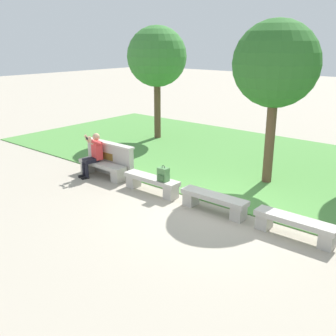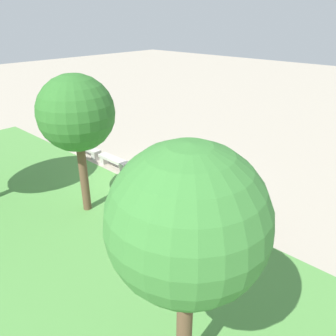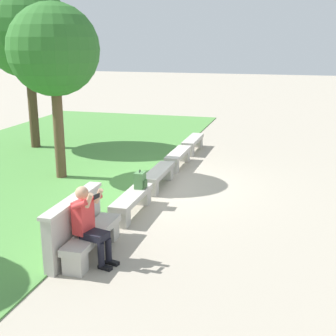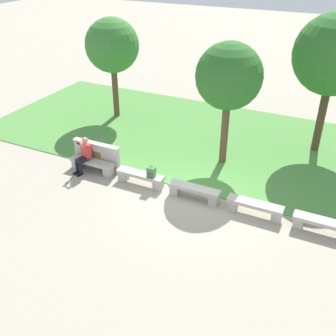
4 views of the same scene
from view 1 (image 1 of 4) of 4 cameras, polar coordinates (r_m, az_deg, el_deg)
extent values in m
plane|color=#A89E8C|center=(9.69, 6.60, -6.33)|extent=(80.00, 80.00, 0.00)
cube|color=#518E42|center=(13.35, 17.02, -0.05)|extent=(21.84, 8.00, 0.03)
cube|color=#B7B2A8|center=(12.08, -9.57, 0.50)|extent=(1.74, 0.40, 0.12)
cube|color=#B7B2A8|center=(12.65, -11.56, 0.12)|extent=(0.28, 0.34, 0.33)
cube|color=#B7B2A8|center=(11.66, -7.29, -1.20)|extent=(0.28, 0.34, 0.33)
cube|color=#B7B2A8|center=(10.69, -2.42, -1.59)|extent=(1.74, 0.40, 0.12)
cube|color=#B7B2A8|center=(11.21, -5.01, -1.91)|extent=(0.28, 0.34, 0.33)
cube|color=#B7B2A8|center=(10.35, 0.44, -3.58)|extent=(0.28, 0.34, 0.33)
cube|color=#B7B2A8|center=(9.53, 6.68, -4.19)|extent=(1.74, 0.40, 0.12)
cube|color=#B7B2A8|center=(9.98, 3.33, -4.45)|extent=(0.28, 0.34, 0.33)
cube|color=#B7B2A8|center=(9.30, 10.19, -6.47)|extent=(0.28, 0.34, 0.33)
cube|color=#B7B2A8|center=(8.70, 17.97, -7.25)|extent=(1.74, 0.40, 0.12)
cube|color=#B7B2A8|center=(9.04, 13.78, -7.48)|extent=(0.28, 0.34, 0.33)
cube|color=#B7B2A8|center=(8.61, 22.09, -9.69)|extent=(0.28, 0.34, 0.33)
cube|color=#B7B2A8|center=(12.26, -8.39, 1.25)|extent=(1.87, 0.18, 0.95)
cube|color=beige|center=(12.13, -8.50, 3.53)|extent=(1.93, 0.24, 0.06)
cube|color=brown|center=(12.17, -8.76, 1.66)|extent=(0.44, 0.02, 0.22)
cube|color=black|center=(12.28, -12.33, -1.14)|extent=(0.15, 0.26, 0.06)
cylinder|color=black|center=(12.24, -12.10, -0.15)|extent=(0.11, 0.11, 0.42)
cube|color=black|center=(12.11, -11.93, -1.40)|extent=(0.15, 0.26, 0.06)
cylinder|color=black|center=(12.07, -11.70, -0.39)|extent=(0.11, 0.11, 0.42)
cube|color=black|center=(12.15, -11.17, 1.10)|extent=(0.39, 0.48, 0.12)
cube|color=#D83838|center=(12.17, -10.28, 2.56)|extent=(0.38, 0.29, 0.56)
sphere|color=tan|center=(12.06, -10.39, 4.48)|extent=(0.22, 0.22, 0.22)
cylinder|color=#D83838|center=(12.22, -11.17, 3.98)|extent=(0.16, 0.32, 0.21)
cylinder|color=tan|center=(12.09, -11.66, 4.18)|extent=(0.14, 0.20, 0.27)
cylinder|color=#D83838|center=(11.89, -10.37, 3.63)|extent=(0.16, 0.32, 0.21)
cylinder|color=tan|center=(11.86, -11.14, 3.96)|extent=(0.10, 0.19, 0.27)
cube|color=black|center=(11.94, -11.67, 4.21)|extent=(0.15, 0.05, 0.08)
cube|color=#4C7F47|center=(10.30, -0.68, -0.93)|extent=(0.28, 0.20, 0.36)
cube|color=#395F35|center=(10.25, -1.08, -1.46)|extent=(0.20, 0.06, 0.16)
torus|color=black|center=(10.24, -0.69, 0.13)|extent=(0.10, 0.02, 0.10)
cylinder|color=brown|center=(16.59, -1.55, 8.82)|extent=(0.27, 0.27, 2.64)
sphere|color=#387A33|center=(16.39, -1.61, 15.88)|extent=(2.41, 2.41, 2.41)
cylinder|color=brown|center=(11.55, 14.57, 4.24)|extent=(0.27, 0.27, 2.68)
sphere|color=#2D6B28|center=(11.26, 15.41, 14.38)|extent=(2.35, 2.35, 2.35)
camera|label=2|loc=(20.41, -1.15, 23.82)|focal=35.00mm
camera|label=3|loc=(16.23, -36.39, 13.51)|focal=50.00mm
camera|label=4|loc=(4.45, -136.61, 40.41)|focal=42.00mm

